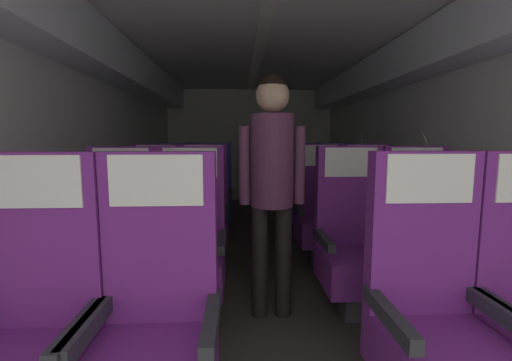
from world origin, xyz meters
TOP-DOWN VIEW (x-y plane):
  - ground at (0.00, 3.35)m, footprint 3.43×7.10m
  - fuselage_shell at (0.00, 3.61)m, footprint 3.31×6.75m
  - seat_a_left_window at (-1.00, 1.27)m, footprint 0.48×0.49m
  - seat_a_left_aisle at (-0.54, 1.28)m, footprint 0.48×0.49m
  - seat_a_right_window at (0.55, 1.29)m, footprint 0.48×0.49m
  - seat_b_left_window at (-1.00, 2.24)m, footprint 0.48×0.49m
  - seat_b_left_aisle at (-0.55, 2.26)m, footprint 0.48×0.49m
  - seat_b_right_aisle at (1.01, 2.26)m, footprint 0.48×0.49m
  - seat_b_right_window at (0.55, 2.26)m, footprint 0.48×0.49m
  - seat_c_left_window at (-1.00, 3.23)m, footprint 0.48×0.49m
  - seat_c_left_aisle at (-0.56, 3.22)m, footprint 0.48×0.49m
  - seat_c_right_aisle at (1.01, 3.20)m, footprint 0.48×0.49m
  - seat_c_right_window at (0.55, 3.22)m, footprint 0.48×0.49m
  - seat_d_left_window at (-1.01, 4.18)m, footprint 0.48×0.49m
  - seat_d_left_aisle at (-0.54, 4.19)m, footprint 0.48×0.49m
  - seat_d_right_aisle at (1.00, 4.19)m, footprint 0.48×0.49m
  - seat_d_right_window at (0.56, 4.17)m, footprint 0.48×0.49m
  - flight_attendant at (-0.01, 2.24)m, footprint 0.43×0.28m

SIDE VIEW (x-z plane):
  - ground at x=0.00m, z-range -0.02..0.00m
  - seat_a_left_window at x=-1.00m, z-range -0.09..1.05m
  - seat_a_left_aisle at x=-0.54m, z-range -0.09..1.05m
  - seat_a_right_window at x=0.55m, z-range -0.09..1.05m
  - seat_b_left_window at x=-1.00m, z-range -0.09..1.05m
  - seat_b_left_aisle at x=-0.55m, z-range -0.09..1.05m
  - seat_b_right_aisle at x=1.01m, z-range -0.09..1.05m
  - seat_b_right_window at x=0.55m, z-range -0.09..1.05m
  - seat_c_left_window at x=-1.00m, z-range -0.09..1.05m
  - seat_c_left_aisle at x=-0.56m, z-range -0.09..1.05m
  - seat_c_right_aisle at x=1.01m, z-range -0.09..1.05m
  - seat_c_right_window at x=0.55m, z-range -0.09..1.05m
  - seat_d_left_window at x=-1.01m, z-range -0.09..1.05m
  - seat_d_left_aisle at x=-0.54m, z-range -0.09..1.05m
  - seat_d_right_aisle at x=1.00m, z-range -0.09..1.05m
  - seat_d_right_window at x=0.56m, z-range -0.09..1.05m
  - flight_attendant at x=-0.01m, z-range 0.19..1.79m
  - fuselage_shell at x=0.00m, z-range 0.48..2.67m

